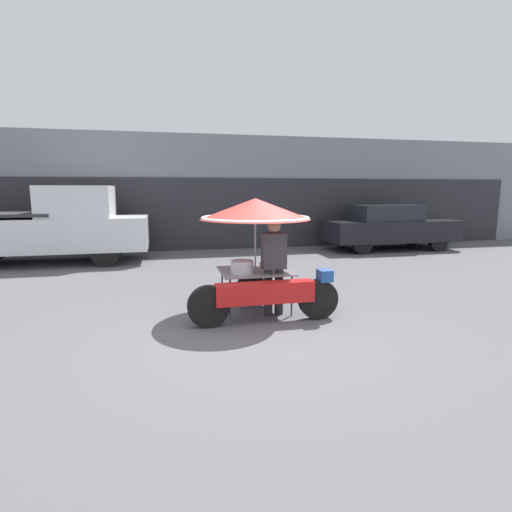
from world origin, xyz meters
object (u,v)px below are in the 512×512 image
pickup_truck (51,227)px  vendor_motorcycle_cart (257,227)px  potted_plant (444,230)px  vendor_person (274,263)px  parked_car (388,227)px

pickup_truck → vendor_motorcycle_cart: bearing=-51.2°
pickup_truck → potted_plant: (13.28, 1.19, -0.51)m
vendor_motorcycle_cart → vendor_person: bearing=-41.2°
parked_car → pickup_truck: (-10.40, -0.30, 0.23)m
potted_plant → vendor_motorcycle_cart: bearing=-142.6°
parked_car → potted_plant: size_ratio=5.07×
vendor_motorcycle_cart → pickup_truck: bearing=128.8°
vendor_person → potted_plant: vendor_person is taller
vendor_person → potted_plant: 11.05m
vendor_person → parked_car: 8.32m
vendor_motorcycle_cart → pickup_truck: (-4.46, 5.55, -0.42)m
vendor_motorcycle_cart → potted_plant: vendor_motorcycle_cart is taller
parked_car → potted_plant: (2.88, 0.89, -0.28)m
parked_car → potted_plant: 3.03m
vendor_person → pickup_truck: bearing=129.2°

